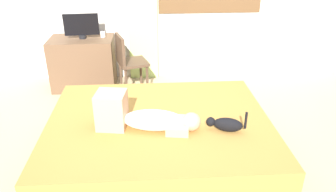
# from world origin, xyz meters

# --- Properties ---
(ground_plane) EXTENTS (16.00, 16.00, 0.00)m
(ground_plane) POSITION_xyz_m (0.00, 0.00, 0.00)
(ground_plane) COLOR tan
(bed) EXTENTS (2.18, 1.76, 0.48)m
(bed) POSITION_xyz_m (-0.02, -0.06, 0.24)
(bed) COLOR #997A56
(bed) RESTS_ON ground
(person_lying) EXTENTS (0.94, 0.39, 0.34)m
(person_lying) POSITION_xyz_m (-0.17, -0.19, 0.60)
(person_lying) COLOR silver
(person_lying) RESTS_ON bed
(cat) EXTENTS (0.35, 0.18, 0.21)m
(cat) POSITION_xyz_m (0.57, -0.29, 0.55)
(cat) COLOR black
(cat) RESTS_ON bed
(desk) EXTENTS (0.90, 0.56, 0.74)m
(desk) POSITION_xyz_m (-1.05, 1.85, 0.37)
(desk) COLOR brown
(desk) RESTS_ON ground
(tv_monitor) EXTENTS (0.48, 0.10, 0.35)m
(tv_monitor) POSITION_xyz_m (-1.02, 1.85, 0.92)
(tv_monitor) COLOR black
(tv_monitor) RESTS_ON desk
(cup) EXTENTS (0.07, 0.07, 0.08)m
(cup) POSITION_xyz_m (-0.74, 1.90, 0.78)
(cup) COLOR white
(cup) RESTS_ON desk
(chair_by_desk) EXTENTS (0.48, 0.48, 0.86)m
(chair_by_desk) POSITION_xyz_m (-0.38, 1.56, 0.51)
(chair_by_desk) COLOR #4C3828
(chair_by_desk) RESTS_ON ground
(curtain_left) EXTENTS (0.44, 0.06, 2.30)m
(curtain_left) POSITION_xyz_m (-0.16, 2.13, 1.15)
(curtain_left) COLOR #ADCC75
(curtain_left) RESTS_ON ground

